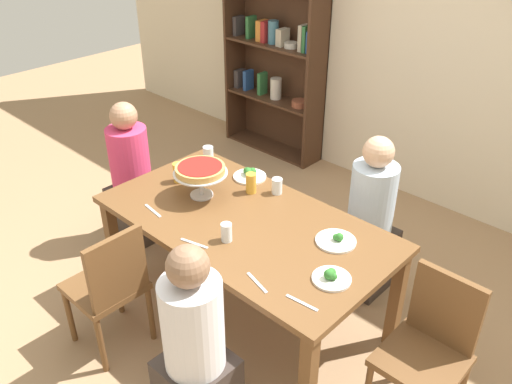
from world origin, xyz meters
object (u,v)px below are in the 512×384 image
at_px(chair_near_left, 110,284).
at_px(salad_plate_near_diner, 250,174).
at_px(diner_near_right, 195,356).
at_px(beer_glass_amber_tall, 179,173).
at_px(chair_head_east, 430,345).
at_px(deep_dish_pizza_stand, 200,171).
at_px(cutlery_knife_near, 257,283).
at_px(beer_glass_amber_short, 251,183).
at_px(bookshelf, 276,44).
at_px(cutlery_fork_near, 194,243).
at_px(water_glass_clear_near, 208,154).
at_px(dining_table, 245,231).
at_px(cutlery_knife_far, 302,303).
at_px(diner_far_right, 369,226).
at_px(diner_head_west, 133,184).
at_px(cutlery_fork_far, 153,211).
at_px(water_glass_clear_far, 277,186).
at_px(water_glass_clear_spare, 226,232).
at_px(salad_plate_spare, 331,277).
at_px(salad_plate_far_diner, 336,240).

bearing_deg(chair_near_left, salad_plate_near_diner, -1.05).
xyz_separation_m(diner_near_right, beer_glass_amber_tall, (-1.05, 0.79, 0.32)).
bearing_deg(diner_near_right, chair_head_east, -43.09).
xyz_separation_m(deep_dish_pizza_stand, cutlery_knife_near, (0.85, -0.38, -0.18)).
relative_size(chair_head_east, beer_glass_amber_short, 6.42).
xyz_separation_m(bookshelf, chair_head_east, (2.74, -1.92, -0.63)).
bearing_deg(cutlery_fork_near, diner_near_right, -56.26).
distance_m(chair_head_east, cutlery_knife_near, 0.92).
distance_m(deep_dish_pizza_stand, water_glass_clear_near, 0.50).
height_order(dining_table, cutlery_knife_far, cutlery_knife_far).
bearing_deg(chair_head_east, diner_far_right, -40.41).
xyz_separation_m(diner_head_west, beer_glass_amber_tall, (0.58, 0.00, 0.32)).
height_order(beer_glass_amber_tall, cutlery_fork_far, beer_glass_amber_tall).
distance_m(water_glass_clear_far, water_glass_clear_spare, 0.61).
relative_size(diner_far_right, salad_plate_spare, 5.66).
height_order(diner_head_west, water_glass_clear_near, diner_head_west).
bearing_deg(cutlery_fork_near, beer_glass_amber_short, 89.84).
xyz_separation_m(diner_head_west, cutlery_knife_near, (1.68, -0.40, 0.25)).
bearing_deg(salad_plate_near_diner, diner_near_right, -57.33).
xyz_separation_m(diner_head_west, cutlery_fork_near, (1.20, -0.40, 0.25)).
xyz_separation_m(deep_dish_pizza_stand, cutlery_fork_far, (-0.08, -0.33, -0.18)).
distance_m(deep_dish_pizza_stand, salad_plate_near_diner, 0.42).
bearing_deg(beer_glass_amber_tall, salad_plate_far_diner, 7.69).
bearing_deg(deep_dish_pizza_stand, chair_near_left, -87.28).
relative_size(dining_table, water_glass_clear_far, 17.24).
distance_m(chair_head_east, deep_dish_pizza_stand, 1.66).
xyz_separation_m(bookshelf, deep_dish_pizza_stand, (1.14, -2.01, -0.20)).
distance_m(diner_head_west, salad_plate_far_diner, 1.80).
distance_m(cutlery_fork_near, cutlery_knife_far, 0.75).
height_order(dining_table, salad_plate_far_diner, salad_plate_far_diner).
relative_size(water_glass_clear_far, water_glass_clear_spare, 0.94).
distance_m(beer_glass_amber_tall, beer_glass_amber_short, 0.51).
xyz_separation_m(bookshelf, diner_far_right, (1.94, -1.24, -0.62)).
xyz_separation_m(bookshelf, beer_glass_amber_short, (1.34, -1.76, -0.31)).
relative_size(dining_table, salad_plate_far_diner, 7.83).
xyz_separation_m(chair_head_east, cutlery_knife_far, (-0.50, -0.43, 0.26)).
bearing_deg(diner_near_right, cutlery_fork_near, 48.10).
distance_m(salad_plate_spare, water_glass_clear_far, 0.90).
height_order(salad_plate_spare, cutlery_fork_far, salad_plate_spare).
bearing_deg(bookshelf, cutlery_fork_near, -57.85).
relative_size(diner_head_west, cutlery_knife_far, 6.39).
relative_size(diner_head_west, chair_near_left, 1.32).
xyz_separation_m(chair_head_east, water_glass_clear_spare, (-1.13, -0.32, 0.31)).
xyz_separation_m(diner_near_right, salad_plate_far_diner, (0.13, 0.95, 0.26)).
relative_size(diner_near_right, deep_dish_pizza_stand, 3.32).
xyz_separation_m(chair_head_east, salad_plate_spare, (-0.50, -0.19, 0.27)).
xyz_separation_m(diner_far_right, chair_head_east, (0.80, -0.68, -0.01)).
bearing_deg(salad_plate_spare, cutlery_fork_far, -169.25).
distance_m(diner_head_west, diner_far_right, 1.80).
bearing_deg(dining_table, cutlery_fork_far, -146.24).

